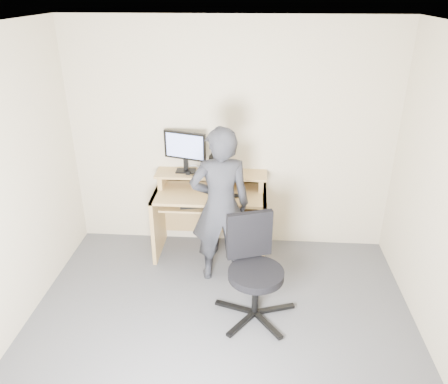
# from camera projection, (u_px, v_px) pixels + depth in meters

# --- Properties ---
(ground) EXTENTS (3.50, 3.50, 0.00)m
(ground) POSITION_uv_depth(u_px,v_px,m) (218.00, 348.00, 3.64)
(ground) COLOR #54555A
(ground) RESTS_ON ground
(back_wall) EXTENTS (3.50, 0.02, 2.50)m
(back_wall) POSITION_uv_depth(u_px,v_px,m) (231.00, 139.00, 4.68)
(back_wall) COLOR beige
(back_wall) RESTS_ON ground
(ceiling) EXTENTS (3.50, 3.50, 0.02)m
(ceiling) POSITION_uv_depth(u_px,v_px,m) (215.00, 31.00, 2.57)
(ceiling) COLOR white
(ceiling) RESTS_ON back_wall
(desk) EXTENTS (1.20, 0.60, 0.91)m
(desk) POSITION_uv_depth(u_px,v_px,m) (211.00, 206.00, 4.80)
(desk) COLOR tan
(desk) RESTS_ON ground
(monitor) EXTENTS (0.46, 0.17, 0.45)m
(monitor) POSITION_uv_depth(u_px,v_px,m) (185.00, 148.00, 4.62)
(monitor) COLOR black
(monitor) RESTS_ON desk
(external_drive) EXTENTS (0.08, 0.14, 0.20)m
(external_drive) POSITION_uv_depth(u_px,v_px,m) (213.00, 164.00, 4.67)
(external_drive) COLOR black
(external_drive) RESTS_ON desk
(travel_mug) EXTENTS (0.08, 0.08, 0.18)m
(travel_mug) POSITION_uv_depth(u_px,v_px,m) (213.00, 165.00, 4.67)
(travel_mug) COLOR #B6B6BB
(travel_mug) RESTS_ON desk
(smartphone) EXTENTS (0.08, 0.13, 0.01)m
(smartphone) POSITION_uv_depth(u_px,v_px,m) (228.00, 175.00, 4.65)
(smartphone) COLOR black
(smartphone) RESTS_ON desk
(charger) EXTENTS (0.05, 0.05, 0.03)m
(charger) POSITION_uv_depth(u_px,v_px,m) (188.00, 173.00, 4.66)
(charger) COLOR black
(charger) RESTS_ON desk
(headphones) EXTENTS (0.20, 0.20, 0.06)m
(headphones) POSITION_uv_depth(u_px,v_px,m) (193.00, 169.00, 4.79)
(headphones) COLOR silver
(headphones) RESTS_ON desk
(keyboard) EXTENTS (0.49, 0.28, 0.03)m
(keyboard) POSITION_uv_depth(u_px,v_px,m) (202.00, 203.00, 4.60)
(keyboard) COLOR black
(keyboard) RESTS_ON desk
(mouse) EXTENTS (0.11, 0.09, 0.04)m
(mouse) POSITION_uv_depth(u_px,v_px,m) (236.00, 196.00, 4.52)
(mouse) COLOR black
(mouse) RESTS_ON desk
(office_chair) EXTENTS (0.75, 0.71, 0.94)m
(office_chair) POSITION_uv_depth(u_px,v_px,m) (254.00, 265.00, 3.85)
(office_chair) COLOR black
(office_chair) RESTS_ON ground
(person) EXTENTS (0.65, 0.49, 1.61)m
(person) POSITION_uv_depth(u_px,v_px,m) (220.00, 206.00, 4.23)
(person) COLOR black
(person) RESTS_ON ground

